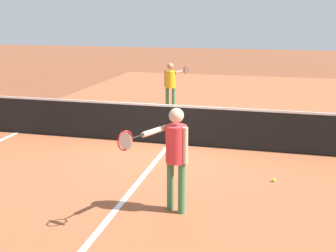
% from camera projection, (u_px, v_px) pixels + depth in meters
% --- Properties ---
extents(ground_plane, '(60.00, 60.00, 0.00)m').
position_uv_depth(ground_plane, '(170.00, 144.00, 9.83)').
color(ground_plane, brown).
extents(court_surface_inbounds, '(10.62, 24.40, 0.00)m').
position_uv_depth(court_surface_inbounds, '(170.00, 144.00, 9.83)').
color(court_surface_inbounds, '#9E5433').
rests_on(court_surface_inbounds, ground_plane).
extents(line_center_service, '(0.10, 6.40, 0.01)m').
position_uv_depth(line_center_service, '(124.00, 200.00, 6.83)').
color(line_center_service, white).
rests_on(line_center_service, ground_plane).
extents(net, '(10.34, 0.09, 1.07)m').
position_uv_depth(net, '(170.00, 124.00, 9.71)').
color(net, '#33383D').
rests_on(net, ground_plane).
extents(player_near, '(0.84, 1.04, 1.65)m').
position_uv_depth(player_near, '(175.00, 149.00, 6.18)').
color(player_near, '#3F7247').
rests_on(player_near, ground_plane).
extents(player_far, '(0.66, 1.12, 1.53)m').
position_uv_depth(player_far, '(171.00, 82.00, 13.07)').
color(player_far, '#3F7247').
rests_on(player_far, ground_plane).
extents(tennis_ball_near_net, '(0.07, 0.07, 0.07)m').
position_uv_depth(tennis_ball_near_net, '(274.00, 180.00, 7.59)').
color(tennis_ball_near_net, '#CCE033').
rests_on(tennis_ball_near_net, ground_plane).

